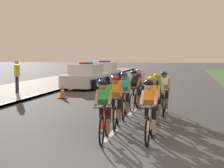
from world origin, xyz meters
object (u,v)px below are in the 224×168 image
Objects in this scene: cyclist_third at (116,101)px; cyclist_fifth at (125,95)px; cyclist_sixth at (157,97)px; police_car_second at (105,73)px; cyclist_second at (150,110)px; cyclist_fourth at (153,102)px; cyclist_ninth at (140,87)px; police_car_nearest at (87,77)px; cyclist_eighth at (164,92)px; traffic_cone_mid at (62,92)px; cyclist_seventh at (136,90)px; spectator_closest at (17,74)px; cyclist_lead at (104,110)px.

cyclist_fifth is at bearing 91.04° from cyclist_third.
police_car_second reaches higher than cyclist_sixth.
cyclist_second is 1.43m from cyclist_fourth.
cyclist_ninth is at bearing 105.52° from cyclist_sixth.
cyclist_ninth is at bearing 88.70° from cyclist_third.
police_car_nearest and police_car_second have the same top height.
cyclist_eighth reaches higher than traffic_cone_mid.
cyclist_seventh and cyclist_ninth have the same top height.
cyclist_eighth is 1.03× the size of spectator_closest.
cyclist_lead is 1.00× the size of cyclist_third.
police_car_second is (-4.04, 15.38, -0.11)m from cyclist_fifth.
traffic_cone_mid is at bearing 141.48° from cyclist_seventh.
police_car_second is (-5.26, 14.30, -0.11)m from cyclist_eighth.
cyclist_seventh is 0.38× the size of police_car_nearest.
cyclist_third is at bearing -76.58° from police_car_second.
police_car_second is (-4.09, 18.68, -0.11)m from cyclist_lead.
spectator_closest is at bearing 138.63° from cyclist_fifth.
cyclist_fifth and cyclist_seventh have the same top height.
cyclist_third and cyclist_seventh have the same top height.
spectator_closest is (-6.53, 7.40, 0.30)m from cyclist_third.
cyclist_fifth is at bearing -52.09° from traffic_cone_mid.
traffic_cone_mid is at bearing 126.40° from cyclist_fourth.
cyclist_eighth is at bearing 41.72° from cyclist_fifth.
cyclist_lead is 11.15m from spectator_closest.
cyclist_fifth is (-0.05, 3.30, 0.00)m from cyclist_lead.
cyclist_second and cyclist_sixth have the same top height.
police_car_second is at bearing 108.58° from cyclist_ninth.
cyclist_eighth is (0.14, 2.81, 0.00)m from cyclist_fourth.
police_car_second is (-4.07, 17.06, -0.11)m from cyclist_third.
cyclist_sixth is 9.75m from spectator_closest.
police_car_nearest is 1.03× the size of police_car_second.
police_car_second is at bearing 104.71° from cyclist_fifth.
police_car_nearest reaches higher than cyclist_sixth.
cyclist_lead and cyclist_fifth have the same top height.
cyclist_lead and cyclist_ninth have the same top height.
traffic_cone_mid is (-3.78, 4.86, -0.48)m from cyclist_fifth.
cyclist_third is at bearing -88.96° from cyclist_fifth.
police_car_second reaches higher than cyclist_lead.
cyclist_eighth is (0.14, 1.50, 0.00)m from cyclist_sixth.
cyclist_third and cyclist_fifth have the same top height.
spectator_closest is (-7.57, 6.14, 0.30)m from cyclist_sixth.
police_car_second is at bearing 102.34° from cyclist_lead.
cyclist_lead is at bearing -104.92° from cyclist_eighth.
cyclist_lead is 5.05m from cyclist_seventh.
cyclist_second and cyclist_seventh have the same top height.
cyclist_sixth is (-0.06, 2.74, 0.00)m from cyclist_second.
cyclist_eighth is 10.52m from police_car_nearest.
police_car_second is at bearing 107.94° from cyclist_sixth.
police_car_second reaches higher than traffic_cone_mid.
cyclist_sixth is 1.00× the size of cyclist_eighth.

